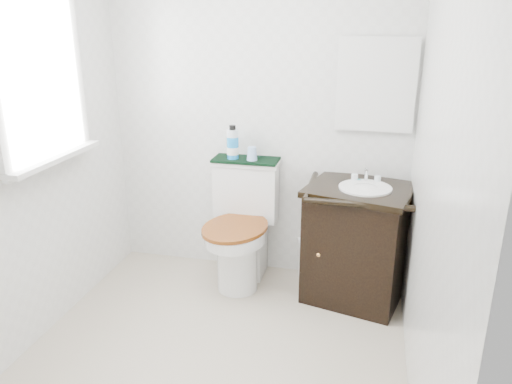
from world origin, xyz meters
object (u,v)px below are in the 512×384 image
at_px(trash_bin, 313,260).
at_px(toilet, 242,232).
at_px(vanity, 357,241).
at_px(cup, 252,154).
at_px(mouthwash_bottle, 233,143).

bearing_deg(trash_bin, toilet, -165.73).
xyz_separation_m(vanity, trash_bin, (-0.32, 0.19, -0.28)).
relative_size(vanity, cup, 9.67).
height_order(toilet, mouthwash_bottle, mouthwash_bottle).
bearing_deg(cup, vanity, -11.37).
bearing_deg(toilet, cup, 61.18).
bearing_deg(toilet, vanity, -4.09).
bearing_deg(mouthwash_bottle, trash_bin, 2.09).
height_order(vanity, trash_bin, vanity).
distance_m(trash_bin, cup, 0.93).
xyz_separation_m(mouthwash_bottle, cup, (0.15, -0.01, -0.06)).
bearing_deg(trash_bin, cup, -175.82).
bearing_deg(vanity, mouthwash_bottle, 169.68).
xyz_separation_m(toilet, vanity, (0.83, -0.06, 0.04)).
height_order(vanity, cup, cup).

